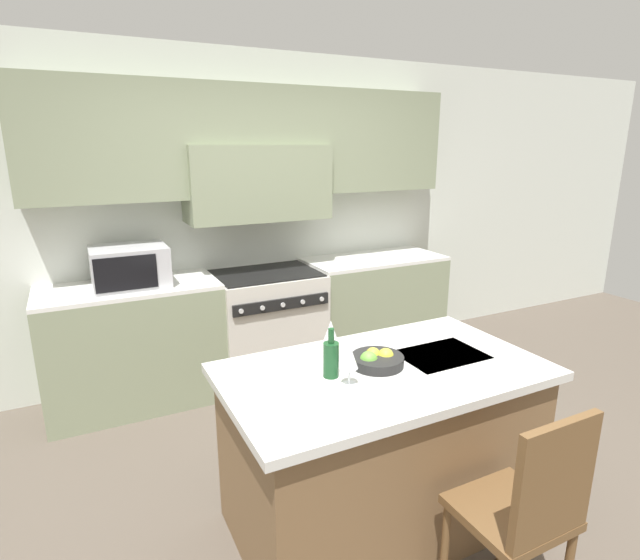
{
  "coord_description": "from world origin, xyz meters",
  "views": [
    {
      "loc": [
        -1.39,
        -2.03,
        1.95
      ],
      "look_at": [
        -0.04,
        0.65,
        1.14
      ],
      "focal_mm": 28.0,
      "sensor_mm": 36.0,
      "label": 1
    }
  ],
  "objects_px": {
    "wine_bottle": "(331,358)",
    "island_chair": "(527,507)",
    "wine_glass_far": "(331,332)",
    "range_stove": "(268,325)",
    "microwave": "(130,266)",
    "wine_glass_near": "(350,358)",
    "fruit_bowl": "(377,360)"
  },
  "relations": [
    {
      "from": "island_chair",
      "to": "wine_glass_far",
      "type": "relative_size",
      "value": 4.95
    },
    {
      "from": "wine_glass_near",
      "to": "wine_glass_far",
      "type": "bearing_deg",
      "value": 77.42
    },
    {
      "from": "wine_glass_near",
      "to": "wine_glass_far",
      "type": "xyz_separation_m",
      "value": [
        0.07,
        0.31,
        0.0
      ]
    },
    {
      "from": "island_chair",
      "to": "fruit_bowl",
      "type": "bearing_deg",
      "value": 104.38
    },
    {
      "from": "microwave",
      "to": "wine_glass_near",
      "type": "xyz_separation_m",
      "value": [
        0.71,
        -1.99,
        -0.07
      ]
    },
    {
      "from": "range_stove",
      "to": "microwave",
      "type": "distance_m",
      "value": 1.22
    },
    {
      "from": "wine_bottle",
      "to": "wine_glass_far",
      "type": "distance_m",
      "value": 0.23
    },
    {
      "from": "range_stove",
      "to": "wine_glass_near",
      "type": "height_order",
      "value": "wine_glass_near"
    },
    {
      "from": "microwave",
      "to": "fruit_bowl",
      "type": "xyz_separation_m",
      "value": [
        0.94,
        -1.86,
        -0.18
      ]
    },
    {
      "from": "range_stove",
      "to": "wine_bottle",
      "type": "height_order",
      "value": "wine_bottle"
    },
    {
      "from": "wine_bottle",
      "to": "range_stove",
      "type": "bearing_deg",
      "value": 78.71
    },
    {
      "from": "fruit_bowl",
      "to": "wine_glass_near",
      "type": "bearing_deg",
      "value": -151.47
    },
    {
      "from": "microwave",
      "to": "island_chair",
      "type": "bearing_deg",
      "value": -66.74
    },
    {
      "from": "range_stove",
      "to": "fruit_bowl",
      "type": "bearing_deg",
      "value": -93.35
    },
    {
      "from": "wine_bottle",
      "to": "wine_glass_far",
      "type": "height_order",
      "value": "wine_bottle"
    },
    {
      "from": "range_stove",
      "to": "wine_bottle",
      "type": "relative_size",
      "value": 3.83
    },
    {
      "from": "range_stove",
      "to": "wine_glass_near",
      "type": "xyz_separation_m",
      "value": [
        -0.34,
        -1.97,
        0.56
      ]
    },
    {
      "from": "microwave",
      "to": "island_chair",
      "type": "height_order",
      "value": "microwave"
    },
    {
      "from": "microwave",
      "to": "island_chair",
      "type": "xyz_separation_m",
      "value": [
        1.14,
        -2.66,
        -0.53
      ]
    },
    {
      "from": "wine_bottle",
      "to": "island_chair",
      "type": "bearing_deg",
      "value": -59.47
    },
    {
      "from": "wine_bottle",
      "to": "fruit_bowl",
      "type": "bearing_deg",
      "value": 1.67
    },
    {
      "from": "range_stove",
      "to": "microwave",
      "type": "bearing_deg",
      "value": 178.98
    },
    {
      "from": "island_chair",
      "to": "microwave",
      "type": "bearing_deg",
      "value": 113.26
    },
    {
      "from": "wine_bottle",
      "to": "wine_glass_near",
      "type": "relative_size",
      "value": 1.21
    },
    {
      "from": "fruit_bowl",
      "to": "wine_bottle",
      "type": "bearing_deg",
      "value": -178.33
    },
    {
      "from": "wine_bottle",
      "to": "fruit_bowl",
      "type": "xyz_separation_m",
      "value": [
        0.26,
        0.01,
        -0.06
      ]
    },
    {
      "from": "wine_bottle",
      "to": "wine_glass_near",
      "type": "bearing_deg",
      "value": -74.31
    },
    {
      "from": "wine_glass_far",
      "to": "microwave",
      "type": "bearing_deg",
      "value": 115.02
    },
    {
      "from": "fruit_bowl",
      "to": "island_chair",
      "type": "bearing_deg",
      "value": -75.62
    },
    {
      "from": "microwave",
      "to": "wine_glass_near",
      "type": "height_order",
      "value": "microwave"
    },
    {
      "from": "range_stove",
      "to": "wine_bottle",
      "type": "distance_m",
      "value": 1.96
    },
    {
      "from": "wine_bottle",
      "to": "microwave",
      "type": "bearing_deg",
      "value": 109.9
    }
  ]
}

